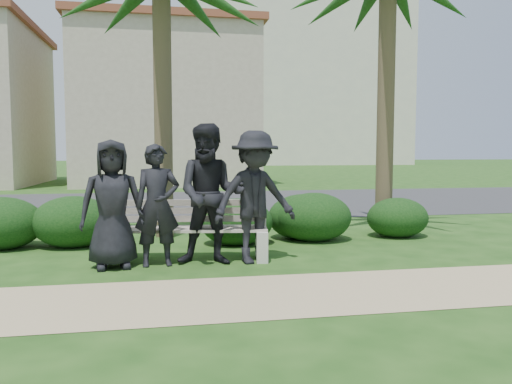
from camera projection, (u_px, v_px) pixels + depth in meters
ground at (248, 259)px, 7.09m from camera, size 160.00×160.00×0.00m
footpath at (276, 295)px, 5.32m from camera, size 30.00×1.60×0.01m
asphalt_street at (204, 202)px, 14.93m from camera, size 160.00×8.00×0.01m
stucco_bldg_right at (167, 107)px, 24.26m from camera, size 8.40×8.40×7.30m
hotel_tower at (286, 56)px, 62.44m from camera, size 26.00×18.00×37.30m
park_bench at (184, 234)px, 7.01m from camera, size 2.39×0.84×0.81m
man_a at (112, 204)px, 6.49m from camera, size 0.89×0.64×1.68m
man_b at (157, 205)px, 6.61m from camera, size 0.63×0.45×1.63m
man_c at (211, 194)px, 6.70m from camera, size 1.04×0.88×1.90m
man_d at (255, 197)px, 6.79m from camera, size 1.29×0.91×1.81m
hedge_a at (1, 222)px, 7.83m from camera, size 1.29×1.07×0.84m
hedge_b at (73, 220)px, 8.01m from camera, size 1.29×1.07×0.84m
hedge_c at (237, 221)px, 8.20m from camera, size 1.20×0.99×0.78m
hedge_d at (314, 216)px, 8.56m from camera, size 1.30×1.08×0.85m
hedge_e at (303, 215)px, 8.77m from camera, size 1.24×1.02×0.81m
hedge_f at (398, 217)px, 8.93m from camera, size 1.11×0.92×0.72m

